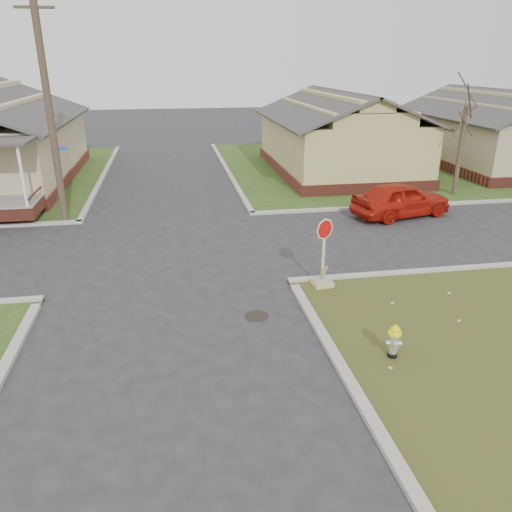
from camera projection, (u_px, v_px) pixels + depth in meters
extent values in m
plane|color=#29292B|center=(171.00, 314.00, 13.17)|extent=(120.00, 120.00, 0.00)
cube|color=#294819|center=(502.00, 160.00, 33.15)|extent=(37.00, 19.00, 0.05)
cylinder|color=black|center=(256.00, 316.00, 13.06)|extent=(0.64, 0.64, 0.01)
cube|color=brown|center=(336.00, 167.00, 29.77)|extent=(7.20, 11.20, 0.60)
cube|color=#CDBE78|center=(338.00, 140.00, 29.18)|extent=(7.00, 11.00, 2.60)
cube|color=brown|center=(488.00, 161.00, 31.36)|extent=(7.20, 11.20, 0.60)
cube|color=#C0B48B|center=(493.00, 135.00, 30.77)|extent=(7.00, 11.00, 2.60)
cylinder|color=#3E3124|center=(49.00, 109.00, 19.01)|extent=(0.28, 0.28, 9.00)
cube|color=#3E3124|center=(34.00, 7.00, 17.72)|extent=(1.40, 0.10, 0.10)
cylinder|color=#3E3124|center=(460.00, 151.00, 23.95)|extent=(0.22, 0.22, 4.20)
cylinder|color=black|center=(392.00, 355.00, 11.19)|extent=(0.22, 0.22, 0.10)
cylinder|color=silver|center=(394.00, 344.00, 11.09)|extent=(0.19, 0.19, 0.46)
sphere|color=silver|center=(395.00, 335.00, 11.00)|extent=(0.19, 0.19, 0.19)
cylinder|color=#FFFC0D|center=(395.00, 333.00, 10.99)|extent=(0.30, 0.30, 0.06)
cylinder|color=#FFFC0D|center=(395.00, 331.00, 10.96)|extent=(0.22, 0.22, 0.10)
sphere|color=#FFFC0D|center=(395.00, 328.00, 10.94)|extent=(0.15, 0.15, 0.15)
cube|color=tan|center=(322.00, 283.00, 14.74)|extent=(0.57, 0.57, 0.14)
cube|color=#9E9990|center=(322.00, 280.00, 14.71)|extent=(0.46, 0.46, 0.04)
cube|color=tan|center=(323.00, 252.00, 14.38)|extent=(0.08, 0.04, 1.93)
cylinder|color=#B80E0C|center=(325.00, 229.00, 14.09)|extent=(0.52, 0.23, 0.55)
cylinder|color=white|center=(325.00, 229.00, 14.10)|extent=(0.58, 0.25, 0.63)
imported|color=#B1190C|center=(401.00, 200.00, 21.13)|extent=(4.62, 2.72, 1.47)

